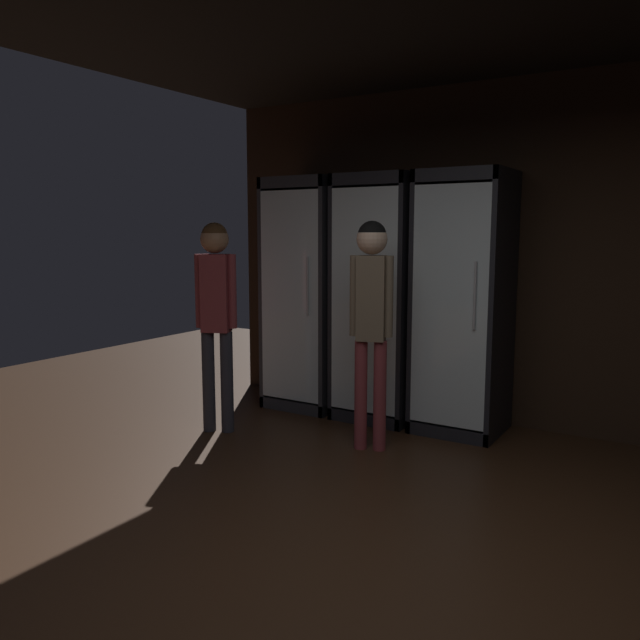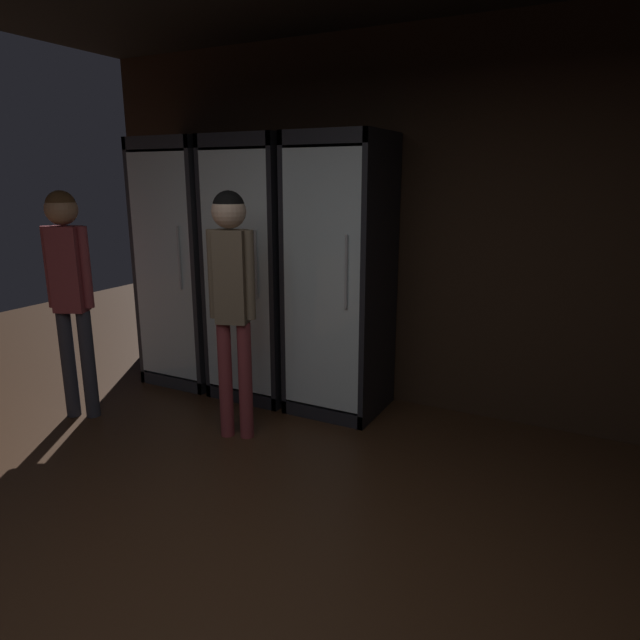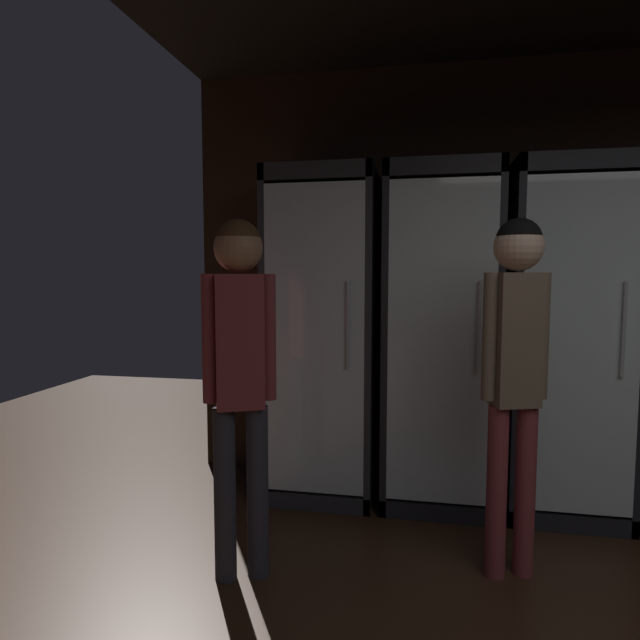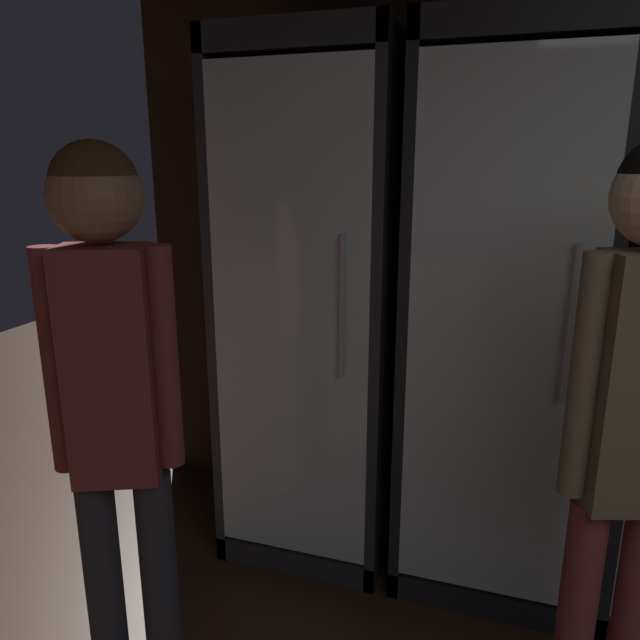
# 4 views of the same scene
# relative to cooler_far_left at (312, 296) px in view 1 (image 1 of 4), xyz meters

# --- Properties ---
(ground_plane) EXTENTS (12.00, 12.00, 0.00)m
(ground_plane) POSITION_rel_cooler_far_left_xyz_m (2.05, -2.71, -1.01)
(ground_plane) COLOR #352114
(wall_back) EXTENTS (6.00, 0.06, 2.80)m
(wall_back) POSITION_rel_cooler_far_left_xyz_m (2.05, 0.32, 0.39)
(wall_back) COLOR black
(wall_back) RESTS_ON ground
(cooler_far_left) EXTENTS (0.67, 0.66, 2.07)m
(cooler_far_left) POSITION_rel_cooler_far_left_xyz_m (0.00, 0.00, 0.00)
(cooler_far_left) COLOR #2B2B30
(cooler_far_left) RESTS_ON ground
(cooler_left) EXTENTS (0.67, 0.66, 2.07)m
(cooler_left) POSITION_rel_cooler_far_left_xyz_m (0.73, 0.00, -0.00)
(cooler_left) COLOR black
(cooler_left) RESTS_ON ground
(cooler_center) EXTENTS (0.67, 0.66, 2.07)m
(cooler_center) POSITION_rel_cooler_far_left_xyz_m (1.45, 0.00, 0.00)
(cooler_center) COLOR black
(cooler_center) RESTS_ON ground
(shopper_near) EXTENTS (0.30, 0.22, 1.68)m
(shopper_near) POSITION_rel_cooler_far_left_xyz_m (1.04, -0.84, 0.08)
(shopper_near) COLOR brown
(shopper_near) RESTS_ON ground
(shopper_far) EXTENTS (0.31, 0.22, 1.67)m
(shopper_far) POSITION_rel_cooler_far_left_xyz_m (-0.19, -1.10, 0.05)
(shopper_far) COLOR #2D2D38
(shopper_far) RESTS_ON ground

